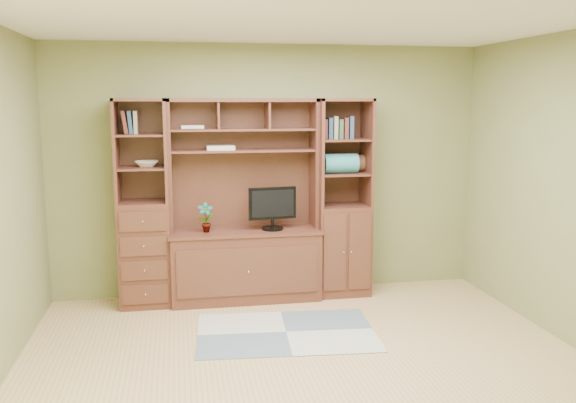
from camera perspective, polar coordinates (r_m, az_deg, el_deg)
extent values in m
cube|color=tan|center=(4.85, 1.99, -15.33)|extent=(4.60, 4.10, 0.04)
cube|color=white|center=(4.44, 2.19, 16.82)|extent=(4.60, 4.10, 0.04)
cube|color=olive|center=(6.41, -1.78, 2.91)|extent=(4.50, 0.04, 2.60)
cube|color=olive|center=(2.59, 11.74, -7.14)|extent=(4.50, 0.04, 2.60)
cube|color=#51271C|center=(6.15, -4.07, 0.02)|extent=(1.54, 0.53, 2.05)
cube|color=#51271C|center=(6.16, -13.39, -0.19)|extent=(0.50, 0.45, 2.05)
cube|color=#51271C|center=(6.38, 5.08, 0.35)|extent=(0.55, 0.45, 2.05)
cube|color=gray|center=(5.50, -0.17, -12.14)|extent=(1.63, 1.15, 0.01)
cube|color=black|center=(6.15, -1.47, 0.09)|extent=(0.51, 0.27, 0.60)
imported|color=#964832|center=(6.11, -7.72, -1.48)|extent=(0.16, 0.11, 0.30)
cube|color=beige|center=(6.15, -6.34, 5.04)|extent=(0.28, 0.20, 0.04)
imported|color=beige|center=(6.11, -13.07, 3.46)|extent=(0.23, 0.23, 0.06)
cube|color=teal|center=(6.28, 4.94, 3.57)|extent=(0.35, 0.20, 0.20)
cube|color=brown|center=(6.43, 5.69, 3.59)|extent=(0.32, 0.18, 0.18)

